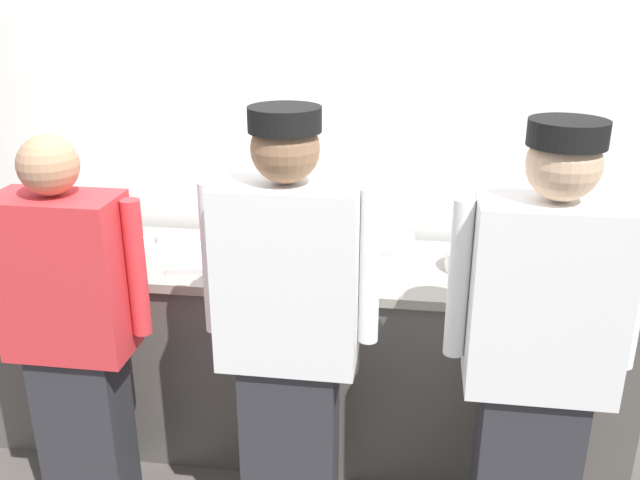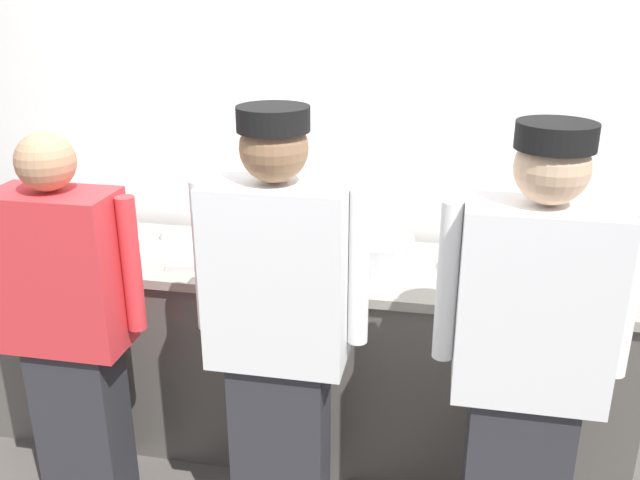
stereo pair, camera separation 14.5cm
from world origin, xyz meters
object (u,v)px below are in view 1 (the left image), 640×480
(plate_stack_front, at_px, (93,246))
(sheet_tray, at_px, (219,256))
(plate_stack_rear, at_px, (473,261))
(chefs_knife, at_px, (31,256))
(chef_center, at_px, (289,335))
(chef_far_right, at_px, (538,360))
(mixing_bowl_steel, at_px, (376,249))
(ramekin_orange_sauce, at_px, (139,244))
(squeeze_bottle_secondary, at_px, (546,256))
(ramekin_green_sauce, at_px, (165,237))
(chef_near_left, at_px, (73,334))
(deli_cup, at_px, (309,263))
(squeeze_bottle_primary, at_px, (290,224))
(ramekin_red_sauce, at_px, (43,236))

(plate_stack_front, relative_size, sheet_tray, 0.49)
(plate_stack_rear, relative_size, chefs_knife, 0.84)
(chef_center, xyz_separation_m, plate_stack_rear, (0.66, 0.66, 0.04))
(plate_stack_rear, bearing_deg, chef_far_right, -76.43)
(mixing_bowl_steel, xyz_separation_m, ramekin_orange_sauce, (-1.07, -0.01, -0.03))
(squeeze_bottle_secondary, bearing_deg, ramekin_green_sauce, 174.20)
(squeeze_bottle_secondary, distance_m, chefs_knife, 2.22)
(squeeze_bottle_secondary, bearing_deg, chef_center, -146.62)
(sheet_tray, xyz_separation_m, ramekin_green_sauce, (-0.31, 0.17, 0.01))
(chef_near_left, height_order, chef_center, chef_center)
(chef_near_left, bearing_deg, deli_cup, 32.17)
(chef_center, xyz_separation_m, squeeze_bottle_primary, (-0.15, 0.86, 0.10))
(chef_near_left, relative_size, squeeze_bottle_secondary, 8.03)
(chef_center, distance_m, plate_stack_rear, 0.94)
(squeeze_bottle_primary, bearing_deg, chef_center, -79.95)
(mixing_bowl_steel, bearing_deg, plate_stack_front, -176.29)
(deli_cup, bearing_deg, ramekin_orange_sauce, 169.38)
(chef_near_left, distance_m, sheet_tray, 0.72)
(chef_near_left, distance_m, chef_center, 0.83)
(chef_center, bearing_deg, sheet_tray, 124.42)
(ramekin_red_sauce, bearing_deg, plate_stack_front, -18.98)
(mixing_bowl_steel, xyz_separation_m, chefs_knife, (-1.52, -0.16, -0.05))
(chef_center, xyz_separation_m, plate_stack_front, (-1.01, 0.62, 0.04))
(squeeze_bottle_secondary, bearing_deg, sheet_tray, 179.93)
(chefs_knife, bearing_deg, chef_near_left, -48.70)
(sheet_tray, distance_m, ramekin_orange_sauce, 0.39)
(chef_center, distance_m, ramekin_red_sauce, 1.49)
(chef_near_left, height_order, sheet_tray, chef_near_left)
(mixing_bowl_steel, distance_m, chefs_knife, 1.53)
(deli_cup, bearing_deg, chef_center, -88.29)
(plate_stack_rear, distance_m, ramekin_green_sauce, 1.41)
(squeeze_bottle_secondary, height_order, ramekin_green_sauce, squeeze_bottle_secondary)
(squeeze_bottle_primary, xyz_separation_m, ramekin_red_sauce, (-1.16, -0.14, -0.07))
(deli_cup, bearing_deg, chef_near_left, -147.83)
(ramekin_orange_sauce, xyz_separation_m, deli_cup, (0.80, -0.15, 0.02))
(chef_near_left, relative_size, chefs_knife, 5.75)
(chef_far_right, height_order, squeeze_bottle_primary, chef_far_right)
(chef_center, bearing_deg, squeeze_bottle_secondary, 33.38)
(chef_near_left, height_order, chefs_knife, chef_near_left)
(squeeze_bottle_primary, bearing_deg, deli_cup, -67.25)
(mixing_bowl_steel, bearing_deg, ramekin_green_sauce, 174.25)
(chef_near_left, height_order, deli_cup, chef_near_left)
(chef_center, relative_size, chef_far_right, 1.01)
(sheet_tray, distance_m, ramekin_red_sauce, 0.88)
(ramekin_orange_sauce, bearing_deg, ramekin_green_sauce, 55.41)
(chef_far_right, height_order, mixing_bowl_steel, chef_far_right)
(chef_near_left, xyz_separation_m, deli_cup, (0.81, 0.51, 0.12))
(ramekin_orange_sauce, bearing_deg, chef_center, -40.02)
(chef_center, relative_size, mixing_bowl_steel, 5.09)
(ramekin_orange_sauce, bearing_deg, chefs_knife, -161.06)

